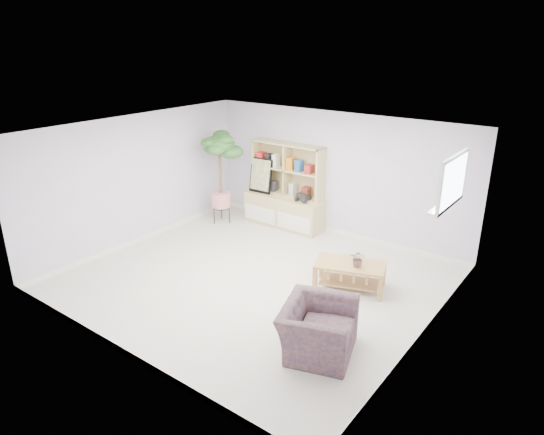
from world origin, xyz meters
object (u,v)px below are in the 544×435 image
Objects in this scene: floor_tree at (220,178)px; armchair at (318,326)px; storage_unit at (284,186)px; coffee_table at (350,276)px.

armchair is (3.96, -2.59, -0.59)m from floor_tree.
floor_tree is 1.95× the size of armchair.
floor_tree reaches higher than storage_unit.
floor_tree is (-1.16, -0.64, 0.10)m from storage_unit.
coffee_table is at bearing -33.59° from storage_unit.
floor_tree reaches higher than armchair.
floor_tree reaches higher than coffee_table.
coffee_table is 1.08× the size of armchair.
storage_unit is 1.62× the size of coffee_table.
floor_tree is at bearing 38.95° from armchair.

